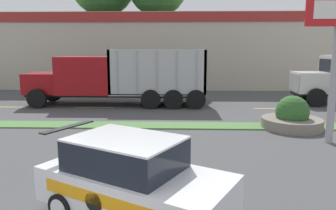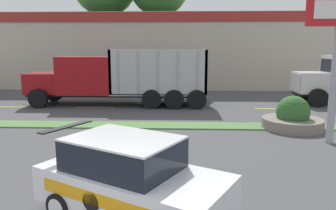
% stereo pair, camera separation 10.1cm
% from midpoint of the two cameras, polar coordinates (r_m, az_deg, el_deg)
% --- Properties ---
extents(grass_verge, '(120.00, 1.29, 0.06)m').
position_cam_midpoint_polar(grass_verge, '(15.28, -6.39, -3.51)').
color(grass_verge, '#517F42').
rests_on(grass_verge, ground_plane).
extents(centre_line_3, '(2.40, 0.14, 0.01)m').
position_cam_midpoint_polar(centre_line_3, '(22.30, -25.97, -0.27)').
color(centre_line_3, yellow).
rests_on(centre_line_3, ground_plane).
extents(centre_line_4, '(2.40, 0.14, 0.01)m').
position_cam_midpoint_polar(centre_line_4, '(20.32, -12.42, -0.40)').
color(centre_line_4, yellow).
rests_on(centre_line_4, ground_plane).
extents(centre_line_5, '(2.40, 0.14, 0.01)m').
position_cam_midpoint_polar(centre_line_5, '(19.66, 2.99, -0.52)').
color(centre_line_5, yellow).
rests_on(centre_line_5, ground_plane).
extents(centre_line_6, '(2.40, 0.14, 0.01)m').
position_cam_midpoint_polar(centre_line_6, '(20.46, 18.29, -0.60)').
color(centre_line_6, yellow).
rests_on(centre_line_6, ground_plane).
extents(dump_truck_lead, '(11.19, 2.85, 3.46)m').
position_cam_midpoint_polar(dump_truck_lead, '(20.92, -11.01, 4.42)').
color(dump_truck_lead, black).
rests_on(dump_truck_lead, ground_plane).
extents(rally_car, '(4.41, 3.56, 1.77)m').
position_cam_midpoint_polar(rally_car, '(7.03, -6.17, -12.57)').
color(rally_car, white).
rests_on(rally_car, ground_plane).
extents(stone_planter, '(2.64, 2.64, 1.48)m').
position_cam_midpoint_polar(stone_planter, '(15.59, 21.04, -2.12)').
color(stone_planter, slate).
rests_on(stone_planter, ground_plane).
extents(store_building_backdrop, '(36.37, 12.10, 6.53)m').
position_cam_midpoint_polar(store_building_backdrop, '(33.55, 2.59, 9.39)').
color(store_building_backdrop, '#BCB29E').
rests_on(store_building_backdrop, ground_plane).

